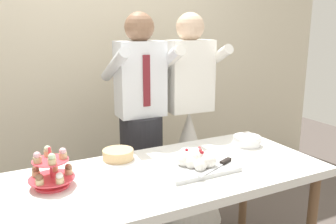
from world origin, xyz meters
name	(u,v)px	position (x,y,z in m)	size (l,w,h in m)	color
rear_wall	(90,39)	(0.00, 1.46, 1.45)	(5.20, 0.10, 2.90)	beige
dessert_table	(167,184)	(0.00, 0.00, 0.70)	(1.80, 0.80, 0.78)	white
cupcake_stand	(51,171)	(-0.61, 0.10, 0.86)	(0.23, 0.23, 0.21)	#D83F4C
main_cake_tray	(196,162)	(0.16, -0.04, 0.82)	(0.42, 0.33, 0.13)	silver
plate_stack	(247,141)	(0.68, 0.15, 0.81)	(0.19, 0.19, 0.07)	white
round_cake	(118,156)	(-0.19, 0.28, 0.81)	(0.24, 0.24, 0.07)	white
person_groom	(141,138)	(0.14, 0.71, 0.75)	(0.47, 0.50, 1.66)	#232328
person_bride	(188,151)	(0.54, 0.68, 0.58)	(0.56, 0.56, 1.66)	white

